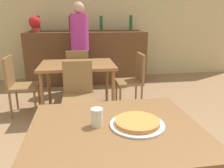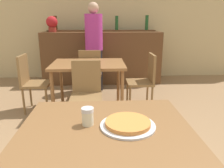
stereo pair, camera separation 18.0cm
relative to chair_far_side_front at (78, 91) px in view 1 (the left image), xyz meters
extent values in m
cube|color=#D1B784|center=(0.22, 2.70, 0.89)|extent=(8.00, 0.05, 2.80)
cube|color=brown|center=(0.22, -1.53, 0.25)|extent=(1.01, 0.85, 0.04)
cylinder|color=brown|center=(-0.23, -1.16, -0.14)|extent=(0.05, 0.05, 0.74)
cylinder|color=brown|center=(0.67, -1.16, -0.14)|extent=(0.05, 0.05, 0.74)
cube|color=brown|center=(0.00, 0.58, 0.23)|extent=(1.10, 0.83, 0.04)
cylinder|color=brown|center=(-0.49, 0.23, -0.15)|extent=(0.05, 0.05, 0.71)
cylinder|color=brown|center=(0.49, 0.23, -0.15)|extent=(0.05, 0.05, 0.71)
cylinder|color=brown|center=(-0.49, 0.94, -0.15)|extent=(0.05, 0.05, 0.71)
cylinder|color=brown|center=(0.49, 0.94, -0.15)|extent=(0.05, 0.05, 0.71)
cube|color=brown|center=(0.22, 2.20, 0.06)|extent=(2.60, 0.56, 1.13)
cube|color=brown|center=(0.22, 2.34, 0.64)|extent=(2.39, 0.24, 0.03)
cylinder|color=#5B3314|center=(-0.80, 2.34, 0.81)|extent=(0.08, 0.08, 0.30)
cylinder|color=maroon|center=(-0.12, 2.34, 0.81)|extent=(0.07, 0.07, 0.31)
cylinder|color=#1E5123|center=(0.56, 2.34, 0.81)|extent=(0.07, 0.07, 0.31)
cylinder|color=#1E5123|center=(1.23, 2.34, 0.82)|extent=(0.07, 0.07, 0.32)
cube|color=olive|center=(0.00, -0.08, -0.07)|extent=(0.40, 0.40, 0.04)
cube|color=olive|center=(0.00, 0.10, 0.16)|extent=(0.38, 0.04, 0.43)
cylinder|color=olive|center=(-0.17, -0.25, -0.30)|extent=(0.03, 0.03, 0.41)
cylinder|color=olive|center=(0.17, -0.25, -0.30)|extent=(0.03, 0.03, 0.41)
cylinder|color=olive|center=(-0.17, 0.09, -0.30)|extent=(0.03, 0.03, 0.41)
cylinder|color=olive|center=(0.17, 0.09, -0.30)|extent=(0.03, 0.03, 0.41)
cube|color=olive|center=(0.00, 1.25, -0.07)|extent=(0.40, 0.40, 0.04)
cube|color=olive|center=(0.00, 1.06, 0.16)|extent=(0.38, 0.04, 0.43)
cylinder|color=olive|center=(0.17, 1.42, -0.30)|extent=(0.03, 0.03, 0.41)
cylinder|color=olive|center=(-0.17, 1.42, -0.30)|extent=(0.03, 0.03, 0.41)
cylinder|color=olive|center=(0.17, 1.08, -0.30)|extent=(0.03, 0.03, 0.41)
cylinder|color=olive|center=(-0.17, 1.08, -0.30)|extent=(0.03, 0.03, 0.41)
cube|color=olive|center=(-0.80, 0.58, -0.07)|extent=(0.40, 0.40, 0.04)
cube|color=olive|center=(-0.98, 0.58, 0.16)|extent=(0.04, 0.38, 0.43)
cylinder|color=olive|center=(-0.63, 0.41, -0.30)|extent=(0.03, 0.03, 0.41)
cylinder|color=olive|center=(-0.63, 0.75, -0.30)|extent=(0.03, 0.03, 0.41)
cylinder|color=olive|center=(-0.97, 0.41, -0.30)|extent=(0.03, 0.03, 0.41)
cylinder|color=olive|center=(-0.97, 0.75, -0.30)|extent=(0.03, 0.03, 0.41)
cube|color=olive|center=(0.80, 0.58, -0.07)|extent=(0.40, 0.40, 0.04)
cube|color=olive|center=(0.98, 0.58, 0.16)|extent=(0.04, 0.38, 0.43)
cylinder|color=olive|center=(0.63, 0.75, -0.30)|extent=(0.03, 0.03, 0.41)
cylinder|color=olive|center=(0.63, 0.41, -0.30)|extent=(0.03, 0.03, 0.41)
cylinder|color=olive|center=(0.97, 0.75, -0.30)|extent=(0.03, 0.03, 0.41)
cylinder|color=olive|center=(0.97, 0.41, -0.30)|extent=(0.03, 0.03, 0.41)
cylinder|color=silver|center=(0.35, -1.54, 0.27)|extent=(0.33, 0.33, 0.01)
cylinder|color=#CC7A38|center=(0.35, -1.54, 0.29)|extent=(0.27, 0.27, 0.02)
cylinder|color=beige|center=(0.11, -1.50, 0.31)|extent=(0.07, 0.07, 0.08)
cylinder|color=silver|center=(0.11, -1.50, 0.37)|extent=(0.07, 0.07, 0.02)
cube|color=#2D2D38|center=(0.06, 1.62, -0.10)|extent=(0.32, 0.18, 0.81)
cylinder|color=#B2338C|center=(0.06, 1.62, 0.65)|extent=(0.34, 0.34, 0.68)
sphere|color=tan|center=(0.06, 1.62, 1.09)|extent=(0.21, 0.21, 0.21)
cylinder|color=maroon|center=(-0.83, 2.15, 0.68)|extent=(0.16, 0.16, 0.10)
sphere|color=red|center=(-0.83, 2.15, 0.83)|extent=(0.24, 0.24, 0.24)
camera|label=1|loc=(0.02, -2.68, 0.88)|focal=35.00mm
camera|label=2|loc=(0.20, -2.70, 0.88)|focal=35.00mm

